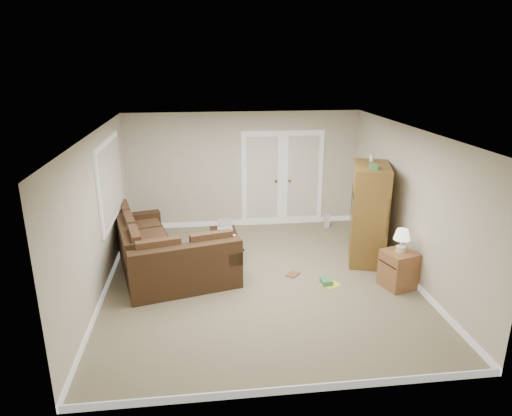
{
  "coord_description": "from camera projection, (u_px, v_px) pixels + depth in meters",
  "views": [
    {
      "loc": [
        -0.89,
        -6.83,
        3.54
      ],
      "look_at": [
        0.0,
        0.56,
        1.1
      ],
      "focal_mm": 32.0,
      "sensor_mm": 36.0,
      "label": 1
    }
  ],
  "objects": [
    {
      "name": "sectional_sofa",
      "position": [
        161.0,
        255.0,
        7.86
      ],
      "size": [
        2.39,
        2.82,
        0.83
      ],
      "rotation": [
        0.0,
        0.0,
        0.25
      ],
      "color": "#3A2716",
      "rests_on": "floor"
    },
    {
      "name": "wall_right",
      "position": [
        409.0,
        204.0,
        7.55
      ],
      "size": [
        0.02,
        5.5,
        2.5
      ],
      "primitive_type": "cube",
      "color": "beige",
      "rests_on": "floor"
    },
    {
      "name": "wall_left",
      "position": [
        98.0,
        216.0,
        6.97
      ],
      "size": [
        0.02,
        5.5,
        2.5
      ],
      "primitive_type": "cube",
      "color": "beige",
      "rests_on": "floor"
    },
    {
      "name": "french_doors",
      "position": [
        282.0,
        179.0,
        9.99
      ],
      "size": [
        1.8,
        0.05,
        2.13
      ],
      "color": "white",
      "rests_on": "floor"
    },
    {
      "name": "tv_armoire",
      "position": [
        369.0,
        213.0,
        8.23
      ],
      "size": [
        0.91,
        1.24,
        1.91
      ],
      "rotation": [
        0.0,
        0.0,
        -0.3
      ],
      "color": "brown",
      "rests_on": "floor"
    },
    {
      "name": "space_heater",
      "position": [
        327.0,
        221.0,
        10.04
      ],
      "size": [
        0.14,
        0.12,
        0.29
      ],
      "primitive_type": "cube",
      "rotation": [
        0.0,
        0.0,
        -0.24
      ],
      "color": "silver",
      "rests_on": "floor"
    },
    {
      "name": "floor_magazine",
      "position": [
        331.0,
        285.0,
        7.5
      ],
      "size": [
        0.34,
        0.31,
        0.01
      ],
      "primitive_type": "cube",
      "rotation": [
        0.0,
        0.0,
        0.45
      ],
      "color": "yellow",
      "rests_on": "floor"
    },
    {
      "name": "ceiling",
      "position": [
        260.0,
        131.0,
        6.87
      ],
      "size": [
        5.0,
        5.5,
        0.02
      ],
      "primitive_type": "cube",
      "color": "silver",
      "rests_on": "wall_back"
    },
    {
      "name": "wall_back",
      "position": [
        244.0,
        170.0,
        9.86
      ],
      "size": [
        5.0,
        0.02,
        2.5
      ],
      "primitive_type": "cube",
      "color": "beige",
      "rests_on": "floor"
    },
    {
      "name": "floor_book",
      "position": [
        288.0,
        273.0,
        7.89
      ],
      "size": [
        0.29,
        0.3,
        0.02
      ],
      "primitive_type": "imported",
      "rotation": [
        0.0,
        0.0,
        -0.7
      ],
      "color": "brown",
      "rests_on": "floor"
    },
    {
      "name": "coffee_table",
      "position": [
        225.0,
        243.0,
        8.64
      ],
      "size": [
        0.53,
        1.0,
        0.67
      ],
      "rotation": [
        0.0,
        0.0,
        0.04
      ],
      "color": "black",
      "rests_on": "floor"
    },
    {
      "name": "window_left",
      "position": [
        110.0,
        181.0,
        7.83
      ],
      "size": [
        0.05,
        1.92,
        1.42
      ],
      "color": "white",
      "rests_on": "wall_left"
    },
    {
      "name": "floor_greenbox",
      "position": [
        326.0,
        282.0,
        7.52
      ],
      "size": [
        0.18,
        0.22,
        0.08
      ],
      "primitive_type": "cube",
      "rotation": [
        0.0,
        0.0,
        0.09
      ],
      "color": "#3C8451",
      "rests_on": "floor"
    },
    {
      "name": "floor",
      "position": [
        260.0,
        280.0,
        7.65
      ],
      "size": [
        5.5,
        5.5,
        0.0
      ],
      "primitive_type": "plane",
      "color": "gray",
      "rests_on": "ground"
    },
    {
      "name": "side_cabinet",
      "position": [
        399.0,
        266.0,
        7.35
      ],
      "size": [
        0.58,
        0.58,
        1.0
      ],
      "rotation": [
        0.0,
        0.0,
        0.29
      ],
      "color": "brown",
      "rests_on": "floor"
    },
    {
      "name": "baseboards",
      "position": [
        260.0,
        278.0,
        7.64
      ],
      "size": [
        5.0,
        5.5,
        0.1
      ],
      "primitive_type": null,
      "color": "white",
      "rests_on": "floor"
    },
    {
      "name": "wall_front",
      "position": [
        295.0,
        294.0,
        4.67
      ],
      "size": [
        5.0,
        0.02,
        2.5
      ],
      "primitive_type": "cube",
      "color": "beige",
      "rests_on": "floor"
    }
  ]
}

